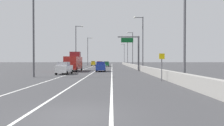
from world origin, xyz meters
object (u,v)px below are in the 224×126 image
object	(u,v)px
lamp_post_right_third	(132,47)
overhead_sign_gantry	(135,49)
car_green_2	(107,64)
car_white_5	(64,68)
lamp_post_left_mid	(77,44)
speed_advisory_sign	(162,65)
lamp_post_right_near	(183,16)
lamp_post_left_far	(88,50)
car_black_0	(101,63)
lamp_post_right_fourth	(127,51)
lamp_post_left_near	(35,27)
box_truck	(74,62)
lamp_post_right_second	(142,40)
car_red_4	(99,64)
lamp_post_right_fifth	(124,53)
car_yellow_1	(93,63)
car_blue_3	(101,67)

from	to	relation	value
lamp_post_right_third	overhead_sign_gantry	bearing A→B (deg)	-94.55
car_green_2	car_white_5	distance (m)	37.51
lamp_post_left_mid	speed_advisory_sign	bearing A→B (deg)	-63.75
lamp_post_right_near	lamp_post_left_far	size ratio (longest dim) A/B	1.00
car_black_0	lamp_post_right_near	bearing A→B (deg)	-79.27
lamp_post_right_fourth	lamp_post_left_near	size ratio (longest dim) A/B	1.00
car_black_0	car_green_2	size ratio (longest dim) A/B	0.97
lamp_post_left_far	car_white_5	bearing A→B (deg)	-87.23
box_truck	car_white_5	bearing A→B (deg)	-89.10
lamp_post_right_second	lamp_post_left_near	world-z (taller)	same
car_red_4	lamp_post_right_third	bearing A→B (deg)	-30.10
lamp_post_right_near	lamp_post_left_mid	size ratio (longest dim) A/B	1.00
speed_advisory_sign	car_green_2	size ratio (longest dim) A/B	0.66
lamp_post_right_fifth	lamp_post_left_mid	size ratio (longest dim) A/B	1.00
car_yellow_1	car_blue_3	size ratio (longest dim) A/B	0.90
lamp_post_right_third	car_yellow_1	world-z (taller)	lamp_post_right_third
lamp_post_right_near	lamp_post_left_far	xyz separation A→B (m)	(-17.18, 58.89, 0.00)
car_green_2	box_truck	distance (m)	29.59
lamp_post_left_near	lamp_post_left_mid	size ratio (longest dim) A/B	1.00
speed_advisory_sign	car_blue_3	bearing A→B (deg)	114.20
overhead_sign_gantry	car_black_0	distance (m)	45.33
car_blue_3	car_white_5	world-z (taller)	car_white_5
car_yellow_1	car_black_0	bearing A→B (deg)	56.66
lamp_post_right_fourth	lamp_post_right_fifth	xyz separation A→B (m)	(-0.02, 22.04, 0.00)
lamp_post_right_fourth	lamp_post_left_far	size ratio (longest dim) A/B	1.00
lamp_post_left_near	car_green_2	distance (m)	43.56
box_truck	lamp_post_right_second	bearing A→B (deg)	10.32
lamp_post_left_mid	box_truck	size ratio (longest dim) A/B	1.50
lamp_post_right_third	car_white_5	distance (m)	36.34
car_yellow_1	box_truck	size ratio (longest dim) A/B	0.53
car_yellow_1	car_white_5	distance (m)	49.18
lamp_post_right_near	car_yellow_1	size ratio (longest dim) A/B	2.84
speed_advisory_sign	box_truck	distance (m)	22.34
lamp_post_right_near	lamp_post_right_fifth	bearing A→B (deg)	90.09
speed_advisory_sign	lamp_post_left_near	xyz separation A→B (m)	(-15.69, 4.53, 4.99)
car_black_0	car_blue_3	bearing A→B (deg)	-86.36
lamp_post_right_third	lamp_post_right_fifth	bearing A→B (deg)	89.84
car_white_5	box_truck	bearing A→B (deg)	90.90
lamp_post_right_fourth	car_red_4	xyz separation A→B (m)	(-11.81, -15.27, -5.79)
car_yellow_1	box_truck	bearing A→B (deg)	-89.76
car_black_0	car_green_2	distance (m)	16.81
lamp_post_right_second	lamp_post_left_near	distance (m)	23.27
car_blue_3	box_truck	xyz separation A→B (m)	(-5.65, 0.84, 0.87)
lamp_post_right_second	car_blue_3	distance (m)	11.12
speed_advisory_sign	lamp_post_right_second	size ratio (longest dim) A/B	0.25
lamp_post_left_near	car_white_5	bearing A→B (deg)	64.93
lamp_post_right_fourth	lamp_post_left_mid	size ratio (longest dim) A/B	1.00
box_truck	car_blue_3	bearing A→B (deg)	-8.47
lamp_post_left_mid	lamp_post_right_fifth	bearing A→B (deg)	73.21
lamp_post_right_third	lamp_post_left_near	world-z (taller)	same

